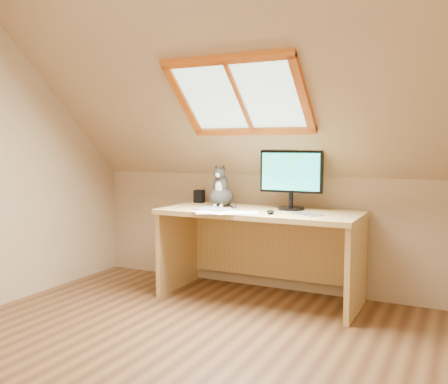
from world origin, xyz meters
The scene contains 10 objects.
ground centered at (0.00, 0.00, 0.00)m, with size 3.50×3.50×0.00m, color brown.
room_shell centered at (0.00, -0.09, 1.43)m, with size 3.52×3.52×2.41m.
desk centered at (0.03, 1.45, 0.51)m, with size 1.62×0.71×0.74m.
monitor centered at (0.24, 1.51, 1.02)m, with size 0.52×0.22×0.48m.
cat centered at (-0.37, 1.46, 0.87)m, with size 0.23×0.27×0.37m.
desk_speaker centered at (-0.68, 1.63, 0.80)m, with size 0.08×0.08×0.12m, color black.
graphics_tablet centered at (-0.31, 1.22, 0.75)m, with size 0.29×0.21×0.01m, color #B2B2B7.
mouse centered at (0.19, 1.20, 0.76)m, with size 0.06×0.10×0.03m, color black.
papers centered at (-0.14, 1.12, 0.74)m, with size 0.35×0.30×0.01m.
cables centered at (0.35, 1.26, 0.74)m, with size 0.51×0.26×0.01m.
Camera 1 is at (1.54, -2.34, 1.26)m, focal length 40.00 mm.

